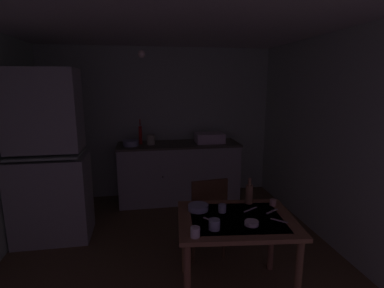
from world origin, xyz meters
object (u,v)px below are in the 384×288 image
chair_far_side (206,215)px  serving_bowl_wide (198,207)px  mug_tall (214,225)px  sink_basin (209,138)px  hand_pump (140,133)px  glass_bottle (249,193)px  hutch_cabinet (49,163)px  mixing_bowl_counter (131,143)px  dining_table (236,229)px

chair_far_side → serving_bowl_wide: bearing=-111.6°
mug_tall → chair_far_side: bearing=82.4°
sink_basin → hand_pump: hand_pump is taller
serving_bowl_wide → chair_far_side: bearing=68.4°
hand_pump → glass_bottle: hand_pump is taller
hutch_cabinet → hand_pump: bearing=43.0°
serving_bowl_wide → glass_bottle: glass_bottle is taller
mixing_bowl_counter → chair_far_side: 1.85m
mixing_bowl_counter → glass_bottle: (1.16, -1.93, -0.14)m
mixing_bowl_counter → serving_bowl_wide: (0.65, -1.99, -0.21)m
dining_table → glass_bottle: size_ratio=4.27×
hutch_cabinet → hand_pump: (1.06, 0.99, 0.15)m
hand_pump → serving_bowl_wide: size_ratio=2.12×
chair_far_side → glass_bottle: bearing=-44.4°
hutch_cabinet → serving_bowl_wide: size_ratio=10.97×
chair_far_side → serving_bowl_wide: size_ratio=4.92×
chair_far_side → dining_table: bearing=-77.9°
sink_basin → dining_table: bearing=-97.1°
hand_pump → serving_bowl_wide: (0.51, -2.09, -0.34)m
sink_basin → hand_pump: (-1.08, 0.05, 0.09)m
mixing_bowl_counter → hutch_cabinet: bearing=-135.7°
sink_basin → chair_far_side: sink_basin is taller
chair_far_side → mug_tall: bearing=-97.6°
hutch_cabinet → mixing_bowl_counter: 1.28m
serving_bowl_wide → glass_bottle: bearing=7.8°
mixing_bowl_counter → chair_far_side: bearing=-62.8°
sink_basin → chair_far_side: size_ratio=0.49×
glass_bottle → dining_table: bearing=-127.9°
hutch_cabinet → glass_bottle: 2.32m
sink_basin → serving_bowl_wide: bearing=-105.6°
sink_basin → mug_tall: (-0.51, -2.42, -0.23)m
mixing_bowl_counter → serving_bowl_wide: mixing_bowl_counter is taller
hutch_cabinet → sink_basin: 2.34m
hutch_cabinet → chair_far_side: size_ratio=2.23×
glass_bottle → chair_far_side: bearing=135.6°
sink_basin → hand_pump: 1.08m
sink_basin → dining_table: sink_basin is taller
hand_pump → dining_table: size_ratio=0.37×
hutch_cabinet → sink_basin: bearing=23.8°
hutch_cabinet → mixing_bowl_counter: hutch_cabinet is taller
hutch_cabinet → dining_table: size_ratio=1.89×
hutch_cabinet → sink_basin: (2.14, 0.94, 0.06)m
dining_table → sink_basin: bearing=82.9°
hand_pump → mug_tall: hand_pump is taller
mug_tall → glass_bottle: glass_bottle is taller
serving_bowl_wide → glass_bottle: (0.51, 0.07, 0.07)m
mug_tall → glass_bottle: size_ratio=0.36×
chair_far_side → mixing_bowl_counter: bearing=117.2°
sink_basin → hand_pump: bearing=177.6°
mug_tall → serving_bowl_wide: bearing=98.6°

